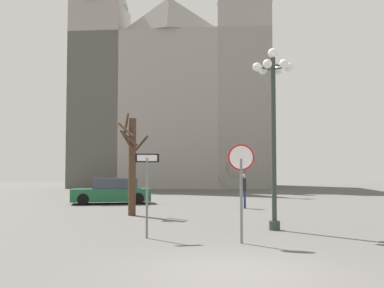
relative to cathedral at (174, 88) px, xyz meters
The scene contains 8 objects.
ground_plane 41.74m from the cathedral, 86.42° to the right, with size 120.00×120.00×0.00m, color #514F4C.
cathedral is the anchor object (origin of this frame).
stop_sign 38.07m from the cathedral, 85.31° to the right, with size 0.71×0.09×2.67m.
one_way_arrow_sign 37.13m from the cathedral, 89.39° to the right, with size 0.69×0.18×2.45m.
street_lamp 35.20m from the cathedral, 82.66° to the right, with size 1.37×1.23×6.04m.
bare_tree 30.88m from the cathedral, 91.66° to the right, with size 1.34×1.34×4.46m.
parked_car_near_green 25.41m from the cathedral, 96.96° to the right, with size 4.69×2.59×1.46m.
pedestrian_walking 28.26m from the cathedral, 80.54° to the right, with size 0.32×0.32×1.74m.
Camera 1 is at (-0.91, -8.90, 2.02)m, focal length 42.25 mm.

